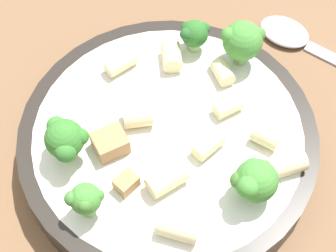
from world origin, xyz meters
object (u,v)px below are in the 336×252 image
broccoli_floret_0 (85,200)px  broccoli_floret_4 (254,180)px  rigatoni_3 (228,107)px  rigatoni_2 (223,72)px  broccoli_floret_2 (194,34)px  rigatoni_1 (138,116)px  rigatoni_8 (117,65)px  spoon (303,41)px  rigatoni_7 (208,145)px  rigatoni_9 (179,228)px  pasta_bowl (168,142)px  chicken_chunk_0 (126,183)px  chicken_chunk_1 (110,143)px  broccoli_floret_3 (65,139)px  rigatoni_4 (287,165)px  rigatoni_6 (266,136)px  broccoli_floret_1 (242,41)px  rigatoni_5 (172,56)px  rigatoni_0 (167,180)px

broccoli_floret_0 → broccoli_floret_4: 0.12m
broccoli_floret_0 → rigatoni_3: (-0.14, -0.02, -0.01)m
rigatoni_2 → broccoli_floret_0: bearing=18.1°
broccoli_floret_2 → rigatoni_1: broccoli_floret_2 is taller
rigatoni_8 → spoon: rigatoni_8 is taller
rigatoni_3 → rigatoni_1: bearing=-23.5°
rigatoni_7 → rigatoni_9: (0.06, 0.05, 0.00)m
pasta_bowl → rigatoni_8: size_ratio=8.90×
rigatoni_2 → rigatoni_3: same height
broccoli_floret_4 → chicken_chunk_0: 0.09m
broccoli_floret_4 → rigatoni_8: bearing=-79.9°
chicken_chunk_0 → chicken_chunk_1: bearing=-99.5°
broccoli_floret_3 → broccoli_floret_4: bearing=135.0°
rigatoni_1 → rigatoni_4: 0.12m
broccoli_floret_2 → rigatoni_2: broccoli_floret_2 is taller
broccoli_floret_3 → rigatoni_1: size_ratio=1.76×
rigatoni_1 → rigatoni_6: rigatoni_1 is taller
pasta_bowl → rigatoni_6: 0.08m
broccoli_floret_3 → chicken_chunk_1: broccoli_floret_3 is taller
rigatoni_9 → spoon: 0.24m
rigatoni_2 → rigatoni_6: bearing=83.9°
broccoli_floret_2 → rigatoni_6: (0.00, 0.11, -0.01)m
broccoli_floret_1 → rigatoni_1: 0.11m
rigatoni_4 → rigatoni_5: size_ratio=1.17×
spoon → chicken_chunk_1: bearing=5.9°
broccoli_floret_0 → broccoli_floret_2: (-0.15, -0.09, -0.00)m
pasta_bowl → rigatoni_8: 0.08m
broccoli_floret_3 → rigatoni_2: bearing=-179.9°
broccoli_floret_0 → rigatoni_0: size_ratio=1.14×
broccoli_floret_0 → rigatoni_7: size_ratio=1.34×
chicken_chunk_0 → rigatoni_1: bearing=-128.8°
rigatoni_2 → rigatoni_0: bearing=33.3°
broccoli_floret_3 → spoon: size_ratio=0.26×
rigatoni_4 → chicken_chunk_1: bearing=-39.9°
rigatoni_1 → rigatoni_7: rigatoni_1 is taller
broccoli_floret_3 → chicken_chunk_0: bearing=118.0°
pasta_bowl → rigatoni_2: bearing=-161.6°
broccoli_floret_3 → rigatoni_1: broccoli_floret_3 is taller
broccoli_floret_3 → broccoli_floret_4: size_ratio=1.08×
broccoli_floret_1 → broccoli_floret_0: bearing=17.9°
chicken_chunk_1 → broccoli_floret_4: bearing=127.9°
broccoli_floret_0 → rigatoni_5: 0.15m
rigatoni_2 → broccoli_floret_4: bearing=66.3°
pasta_bowl → rigatoni_2: (-0.07, -0.02, 0.02)m
broccoli_floret_3 → rigatoni_6: bearing=153.0°
rigatoni_0 → rigatoni_4: same height
broccoli_floret_3 → broccoli_floret_0: bearing=79.3°
rigatoni_6 → chicken_chunk_1: bearing=-28.9°
rigatoni_5 → rigatoni_8: bearing=-21.9°
rigatoni_0 → rigatoni_4: 0.09m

